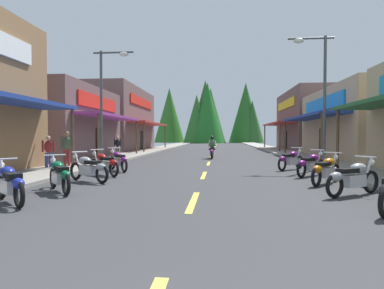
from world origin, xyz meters
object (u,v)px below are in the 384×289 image
(pedestrian_waiting, at_px, (117,145))
(pedestrian_strolling, at_px, (67,147))
(motorcycle_parked_right_5, at_px, (291,159))
(motorcycle_parked_right_3, at_px, (326,169))
(motorcycle_parked_left_1, at_px, (59,175))
(motorcycle_parked_left_4, at_px, (118,160))
(streetlamp_left, at_px, (107,91))
(motorcycle_parked_right_4, at_px, (311,164))
(motorcycle_parked_left_2, at_px, (89,168))
(streetlamp_right, at_px, (318,83))
(motorcycle_parked_right_2, at_px, (353,177))
(motorcycle_parked_left_0, at_px, (10,183))
(rider_cruising_lead, at_px, (212,149))
(motorcycle_parked_left_3, at_px, (104,163))
(pedestrian_by_shop, at_px, (48,150))

(pedestrian_waiting, height_order, pedestrian_strolling, pedestrian_strolling)
(motorcycle_parked_right_5, bearing_deg, pedestrian_strolling, 133.95)
(motorcycle_parked_right_3, xyz_separation_m, motorcycle_parked_left_1, (-7.98, -2.07, 0.00))
(motorcycle_parked_left_4, bearing_deg, streetlamp_left, -8.99)
(motorcycle_parked_right_4, distance_m, motorcycle_parked_left_2, 8.34)
(streetlamp_right, xyz_separation_m, motorcycle_parked_right_2, (-1.17, -6.98, -3.64))
(motorcycle_parked_right_4, xyz_separation_m, pedestrian_strolling, (-10.98, 2.06, 0.57))
(motorcycle_parked_right_3, xyz_separation_m, pedestrian_strolling, (-10.89, 4.09, 0.57))
(motorcycle_parked_right_2, xyz_separation_m, motorcycle_parked_left_4, (-8.09, 5.16, 0.00))
(motorcycle_parked_left_1, xyz_separation_m, motorcycle_parked_left_4, (-0.05, 5.30, 0.00))
(motorcycle_parked_right_4, bearing_deg, motorcycle_parked_right_2, -137.65)
(streetlamp_left, xyz_separation_m, streetlamp_right, (10.64, -0.60, 0.16))
(motorcycle_parked_right_3, relative_size, motorcycle_parked_left_2, 0.90)
(motorcycle_parked_right_2, relative_size, motorcycle_parked_left_0, 1.10)
(motorcycle_parked_right_4, distance_m, motorcycle_parked_right_5, 2.28)
(pedestrian_strolling, bearing_deg, motorcycle_parked_left_1, -172.67)
(motorcycle_parked_right_3, distance_m, motorcycle_parked_left_0, 9.12)
(motorcycle_parked_right_4, relative_size, motorcycle_parked_right_5, 1.00)
(motorcycle_parked_right_5, height_order, rider_cruising_lead, rider_cruising_lead)
(motorcycle_parked_left_3, distance_m, rider_cruising_lead, 10.39)
(streetlamp_right, relative_size, motorcycle_parked_left_1, 3.78)
(motorcycle_parked_right_4, relative_size, motorcycle_parked_left_0, 0.98)
(motorcycle_parked_left_2, bearing_deg, rider_cruising_lead, -77.85)
(motorcycle_parked_right_3, relative_size, rider_cruising_lead, 0.79)
(motorcycle_parked_right_2, xyz_separation_m, motorcycle_parked_left_1, (-8.04, -0.15, 0.00))
(motorcycle_parked_left_3, relative_size, rider_cruising_lead, 0.80)
(streetlamp_right, bearing_deg, pedestrian_by_shop, -172.10)
(motorcycle_parked_left_0, height_order, motorcycle_parked_left_3, same)
(motorcycle_parked_right_5, bearing_deg, motorcycle_parked_left_0, 176.90)
(motorcycle_parked_left_1, height_order, motorcycle_parked_left_4, same)
(streetlamp_right, distance_m, motorcycle_parked_left_0, 13.44)
(motorcycle_parked_right_2, height_order, pedestrian_by_shop, pedestrian_by_shop)
(motorcycle_parked_left_1, xyz_separation_m, pedestrian_waiting, (-2.66, 12.98, 0.42))
(streetlamp_left, relative_size, motorcycle_parked_left_4, 3.50)
(motorcycle_parked_right_2, height_order, motorcycle_parked_left_4, same)
(motorcycle_parked_right_4, height_order, motorcycle_parked_left_4, same)
(motorcycle_parked_right_4, xyz_separation_m, motorcycle_parked_right_5, (-0.27, 2.27, 0.00))
(streetlamp_left, height_order, motorcycle_parked_right_2, streetlamp_left)
(streetlamp_left, bearing_deg, pedestrian_waiting, 103.19)
(motorcycle_parked_left_0, xyz_separation_m, pedestrian_strolling, (-2.52, 7.72, 0.57))
(motorcycle_parked_left_2, xyz_separation_m, motorcycle_parked_left_4, (-0.07, 3.36, 0.00))
(motorcycle_parked_left_3, relative_size, pedestrian_by_shop, 1.08)
(motorcycle_parked_left_3, distance_m, motorcycle_parked_left_4, 1.63)
(motorcycle_parked_right_3, height_order, motorcycle_parked_left_3, same)
(motorcycle_parked_left_1, xyz_separation_m, rider_cruising_lead, (3.99, 13.23, 0.17))
(motorcycle_parked_right_4, relative_size, motorcycle_parked_left_1, 0.97)
(pedestrian_by_shop, bearing_deg, motorcycle_parked_right_5, 73.68)
(motorcycle_parked_left_0, xyz_separation_m, motorcycle_parked_left_3, (0.30, 5.22, 0.00))
(streetlamp_left, height_order, motorcycle_parked_left_0, streetlamp_left)
(motorcycle_parked_right_2, bearing_deg, motorcycle_parked_left_2, 134.08)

